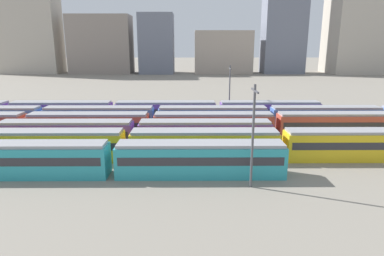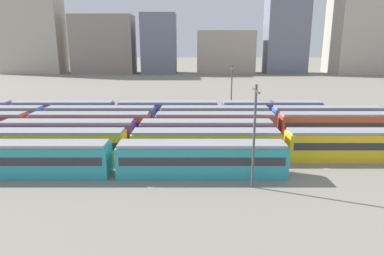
{
  "view_description": "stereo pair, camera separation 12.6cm",
  "coord_description": "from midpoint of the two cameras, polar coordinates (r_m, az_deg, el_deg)",
  "views": [
    {
      "loc": [
        30.25,
        -34.21,
        13.93
      ],
      "look_at": [
        30.6,
        13.0,
        2.04
      ],
      "focal_mm": 31.53,
      "sensor_mm": 36.0,
      "label": 1
    },
    {
      "loc": [
        30.37,
        -34.21,
        13.93
      ],
      "look_at": [
        30.6,
        13.0,
        2.04
      ],
      "focal_mm": 31.53,
      "sensor_mm": 36.0,
      "label": 2
    }
  ],
  "objects": [
    {
      "name": "distant_building_3",
      "position": [
        164.51,
        5.41,
        12.64
      ],
      "size": [
        26.76,
        14.0,
        19.64
      ],
      "primitive_type": "cube",
      "color": "#A89989",
      "rests_on": "ground_plane"
    },
    {
      "name": "train_track_0",
      "position": [
        40.39,
        -26.51,
        -4.73
      ],
      "size": [
        55.8,
        3.06,
        3.75
      ],
      "color": "teal",
      "rests_on": "ground_plane"
    },
    {
      "name": "train_track_2",
      "position": [
        49.18,
        -20.33,
        -0.92
      ],
      "size": [
        55.8,
        3.06,
        3.75
      ],
      "color": "#6B429E",
      "rests_on": "ground_plane"
    },
    {
      "name": "train_track_3",
      "position": [
        51.58,
        -6.84,
        0.55
      ],
      "size": [
        74.7,
        3.06,
        3.75
      ],
      "color": "#BC4C38",
      "rests_on": "ground_plane"
    },
    {
      "name": "catenary_pole_1",
      "position": [
        64.2,
        6.48,
        6.54
      ],
      "size": [
        0.24,
        3.2,
        10.0
      ],
      "color": "#4C4C51",
      "rests_on": "ground_plane"
    },
    {
      "name": "train_track_5",
      "position": [
        62.93,
        -12.97,
        2.76
      ],
      "size": [
        74.7,
        3.06,
        3.75
      ],
      "color": "#6B429E",
      "rests_on": "ground_plane"
    },
    {
      "name": "distant_building_1",
      "position": [
        168.91,
        -14.99,
        13.48
      ],
      "size": [
        28.55,
        14.23,
        26.72
      ],
      "primitive_type": "cube",
      "color": "gray",
      "rests_on": "ground_plane"
    },
    {
      "name": "distant_building_0",
      "position": [
        180.77,
        -26.23,
        16.68
      ],
      "size": [
        29.17,
        13.74,
        52.63
      ],
      "primitive_type": "cube",
      "color": "#B2A899",
      "rests_on": "ground_plane"
    },
    {
      "name": "train_track_1",
      "position": [
        42.7,
        14.97,
        -2.72
      ],
      "size": [
        112.5,
        3.06,
        3.75
      ],
      "color": "yellow",
      "rests_on": "ground_plane"
    },
    {
      "name": "distant_building_4",
      "position": [
        169.9,
        15.5,
        17.47
      ],
      "size": [
        18.93,
        13.4,
        50.53
      ],
      "primitive_type": "cube",
      "color": "slate",
      "rests_on": "ground_plane"
    },
    {
      "name": "distant_building_5",
      "position": [
        181.5,
        26.17,
        15.49
      ],
      "size": [
        23.98,
        21.77,
        45.19
      ],
      "primitive_type": "cube",
      "color": "#B2A899",
      "rests_on": "ground_plane"
    },
    {
      "name": "catenary_pole_0",
      "position": [
        32.78,
        10.32,
        -0.67
      ],
      "size": [
        0.24,
        3.2,
        10.26
      ],
      "color": "#4C4C51",
      "rests_on": "ground_plane"
    },
    {
      "name": "distant_building_2",
      "position": [
        164.41,
        -5.84,
        13.98
      ],
      "size": [
        15.87,
        15.72,
        27.37
      ],
      "primitive_type": "cube",
      "color": "slate",
      "rests_on": "ground_plane"
    },
    {
      "name": "train_track_4",
      "position": [
        56.43,
        3.58,
        1.8
      ],
      "size": [
        93.6,
        3.06,
        3.75
      ],
      "color": "#4C70BC",
      "rests_on": "ground_plane"
    }
  ]
}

